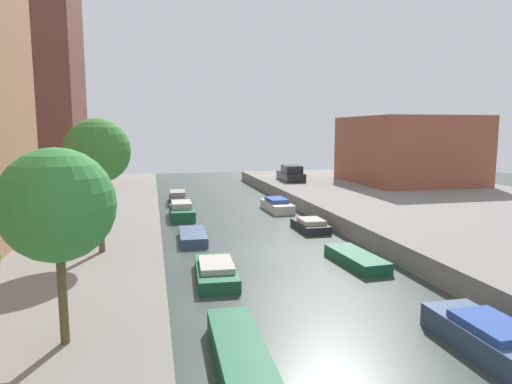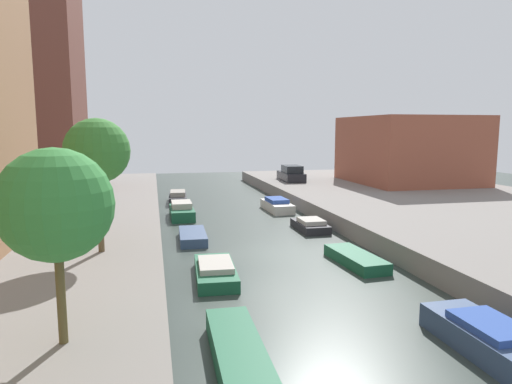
% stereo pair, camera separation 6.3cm
% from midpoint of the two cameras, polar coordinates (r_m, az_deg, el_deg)
% --- Properties ---
extents(ground_plane, '(84.00, 84.00, 0.00)m').
position_cam_midpoint_polar(ground_plane, '(22.08, 1.54, -7.63)').
color(ground_plane, '#333D38').
extents(apartment_tower_far, '(10.00, 8.32, 20.68)m').
position_cam_midpoint_polar(apartment_tower_far, '(42.16, -28.35, 14.34)').
color(apartment_tower_far, brown).
rests_on(apartment_tower_far, quay_left).
extents(low_block_right, '(10.00, 11.07, 6.10)m').
position_cam_midpoint_polar(low_block_right, '(44.80, 18.61, 5.06)').
color(low_block_right, brown).
rests_on(low_block_right, quay_right).
extents(street_tree_1, '(2.56, 2.56, 4.51)m').
position_cam_midpoint_polar(street_tree_1, '(10.98, -23.74, -1.55)').
color(street_tree_1, brown).
rests_on(street_tree_1, quay_left).
extents(street_tree_2, '(2.56, 2.56, 5.35)m').
position_cam_midpoint_polar(street_tree_2, '(18.91, -19.27, 4.84)').
color(street_tree_2, brown).
rests_on(street_tree_2, quay_left).
extents(parked_car, '(2.03, 4.62, 1.49)m').
position_cam_midpoint_polar(parked_car, '(43.97, 4.50, 2.23)').
color(parked_car, black).
rests_on(parked_car, quay_right).
extents(moored_boat_left_1, '(1.31, 4.58, 0.62)m').
position_cam_midpoint_polar(moored_boat_left_1, '(12.07, -2.08, -19.69)').
color(moored_boat_left_1, '#195638').
rests_on(moored_boat_left_1, ground_plane).
extents(moored_boat_left_2, '(1.76, 3.98, 0.71)m').
position_cam_midpoint_polar(moored_boat_left_2, '(18.40, -5.03, -9.86)').
color(moored_boat_left_2, '#195638').
rests_on(moored_boat_left_2, ground_plane).
extents(moored_boat_left_3, '(1.49, 3.53, 0.49)m').
position_cam_midpoint_polar(moored_boat_left_3, '(24.54, -7.89, -5.54)').
color(moored_boat_left_3, '#33476B').
rests_on(moored_boat_left_3, ground_plane).
extents(moored_boat_left_4, '(1.53, 3.86, 1.07)m').
position_cam_midpoint_polar(moored_boat_left_4, '(30.97, -9.25, -2.38)').
color(moored_boat_left_4, '#195638').
rests_on(moored_boat_left_4, ground_plane).
extents(moored_boat_left_5, '(1.61, 4.26, 0.99)m').
position_cam_midpoint_polar(moored_boat_left_5, '(37.37, -9.75, -0.70)').
color(moored_boat_left_5, '#232328').
rests_on(moored_boat_left_5, ground_plane).
extents(moored_boat_right_1, '(1.60, 3.71, 0.89)m').
position_cam_midpoint_polar(moored_boat_right_1, '(14.16, 27.05, -15.86)').
color(moored_boat_right_1, '#33476B').
rests_on(moored_boat_right_1, ground_plane).
extents(moored_boat_right_2, '(1.57, 3.84, 0.49)m').
position_cam_midpoint_polar(moored_boat_right_2, '(20.66, 12.51, -8.20)').
color(moored_boat_right_2, '#195638').
rests_on(moored_boat_right_2, ground_plane).
extents(moored_boat_right_3, '(1.50, 3.11, 0.72)m').
position_cam_midpoint_polar(moored_boat_right_3, '(26.98, 6.90, -4.17)').
color(moored_boat_right_3, '#232328').
rests_on(moored_boat_right_3, ground_plane).
extents(moored_boat_right_4, '(1.61, 3.98, 0.92)m').
position_cam_midpoint_polar(moored_boat_right_4, '(33.27, 2.72, -1.68)').
color(moored_boat_right_4, beige).
rests_on(moored_boat_right_4, ground_plane).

